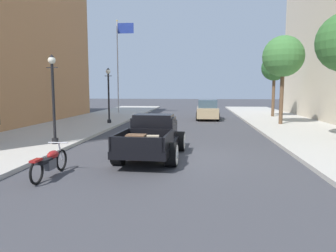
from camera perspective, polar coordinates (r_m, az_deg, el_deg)
name	(u,v)px	position (r m, az deg, el deg)	size (l,w,h in m)	color
ground_plane	(172,157)	(11.87, 0.80, -5.57)	(140.00, 140.00, 0.00)	#3D3D42
hotrod_truck_black	(153,136)	(11.90, -2.66, -1.86)	(2.33, 5.00, 1.58)	black
motorcycle_parked	(50,162)	(9.69, -20.68, -6.15)	(0.62, 2.12, 0.93)	black
car_background_tan	(207,110)	(26.52, 7.18, 2.86)	(1.89, 4.31, 1.65)	tan
street_lamp_near	(53,92)	(14.44, -20.15, 5.75)	(0.50, 0.32, 3.85)	black
street_lamp_far	(109,91)	(22.45, -10.74, 6.24)	(0.50, 0.32, 3.85)	black
flagpole	(120,56)	(32.42, -8.74, 12.38)	(1.74, 0.16, 9.16)	#B2B2B7
street_tree_second	(283,57)	(22.91, 20.20, 11.73)	(2.74, 2.74, 5.94)	brown
street_tree_third	(274,68)	(29.04, 18.77, 9.88)	(2.21, 2.21, 5.32)	brown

